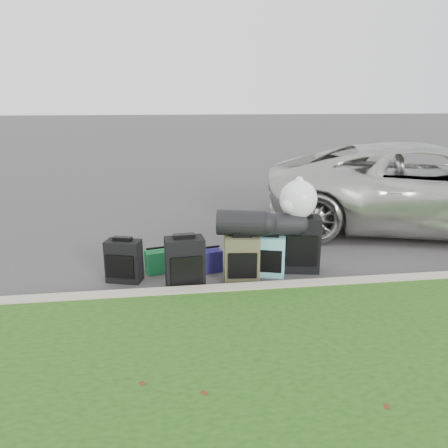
{
  "coord_description": "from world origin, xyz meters",
  "views": [
    {
      "loc": [
        -0.89,
        -5.56,
        2.22
      ],
      "look_at": [
        -0.1,
        0.2,
        0.55
      ],
      "focal_mm": 35.0,
      "sensor_mm": 36.0,
      "label": 1
    }
  ],
  "objects": [
    {
      "name": "suitcase_olive",
      "position": [
        0.02,
        -0.53,
        0.29
      ],
      "size": [
        0.45,
        0.31,
        0.59
      ],
      "primitive_type": "cube",
      "rotation": [
        0.0,
        0.0,
        -0.11
      ],
      "color": "#3B3C25",
      "rests_on": "ground"
    },
    {
      "name": "tote_navy",
      "position": [
        -0.33,
        -0.13,
        0.15
      ],
      "size": [
        0.32,
        0.27,
        0.29
      ],
      "primitive_type": "cube",
      "rotation": [
        0.0,
        0.0,
        0.22
      ],
      "color": "navy",
      "rests_on": "ground"
    },
    {
      "name": "duffel_left",
      "position": [
        0.02,
        -0.46,
        0.75
      ],
      "size": [
        0.65,
        0.46,
        0.32
      ],
      "primitive_type": "cylinder",
      "rotation": [
        0.0,
        1.57,
        -0.26
      ],
      "color": "black",
      "rests_on": "suitcase_olive"
    },
    {
      "name": "suitcase_small_black",
      "position": [
        -1.44,
        -0.31,
        0.27
      ],
      "size": [
        0.48,
        0.35,
        0.53
      ],
      "primitive_type": "cube",
      "rotation": [
        0.0,
        0.0,
        -0.3
      ],
      "color": "black",
      "rests_on": "ground"
    },
    {
      "name": "suitcase_large_black_left",
      "position": [
        -0.69,
        -0.69,
        0.33
      ],
      "size": [
        0.48,
        0.32,
        0.65
      ],
      "primitive_type": "cube",
      "rotation": [
        0.0,
        0.0,
        0.1
      ],
      "color": "black",
      "rests_on": "ground"
    },
    {
      "name": "suv",
      "position": [
        3.56,
        1.28,
        0.75
      ],
      "size": [
        5.89,
        4.0,
        1.5
      ],
      "primitive_type": "imported",
      "rotation": [
        0.0,
        0.0,
        1.26
      ],
      "color": "#B7B7B2",
      "rests_on": "ground"
    },
    {
      "name": "tote_green",
      "position": [
        -1.05,
        -0.08,
        0.15
      ],
      "size": [
        0.31,
        0.27,
        0.3
      ],
      "primitive_type": "cube",
      "rotation": [
        0.0,
        0.0,
        0.23
      ],
      "color": "#176734",
      "rests_on": "ground"
    },
    {
      "name": "trash_bag",
      "position": [
        0.8,
        -0.28,
        0.98
      ],
      "size": [
        0.48,
        0.48,
        0.48
      ],
      "primitive_type": "sphere",
      "color": "white",
      "rests_on": "suitcase_large_black_right"
    },
    {
      "name": "ground",
      "position": [
        0.0,
        0.0,
        0.0
      ],
      "size": [
        120.0,
        120.0,
        0.0
      ],
      "primitive_type": "plane",
      "color": "#383535",
      "rests_on": "ground"
    },
    {
      "name": "suitcase_large_black_right",
      "position": [
        0.86,
        -0.28,
        0.37
      ],
      "size": [
        0.54,
        0.38,
        0.74
      ],
      "primitive_type": "cube",
      "rotation": [
        0.0,
        0.0,
        -0.18
      ],
      "color": "black",
      "rests_on": "ground"
    },
    {
      "name": "duffel_right",
      "position": [
        0.53,
        -0.35,
        0.68
      ],
      "size": [
        0.54,
        0.33,
        0.29
      ],
      "primitive_type": "cylinder",
      "rotation": [
        0.0,
        1.57,
        -0.07
      ],
      "color": "black",
      "rests_on": "suitcase_teal"
    },
    {
      "name": "curb",
      "position": [
        0.0,
        -1.0,
        0.07
      ],
      "size": [
        120.0,
        0.18,
        0.15
      ],
      "primitive_type": "cube",
      "color": "#9E937F",
      "rests_on": "ground"
    },
    {
      "name": "suitcase_teal",
      "position": [
        0.42,
        -0.39,
        0.26
      ],
      "size": [
        0.42,
        0.32,
        0.53
      ],
      "primitive_type": "cube",
      "rotation": [
        0.0,
        0.0,
        -0.3
      ],
      "color": "#58A0A5",
      "rests_on": "ground"
    }
  ]
}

